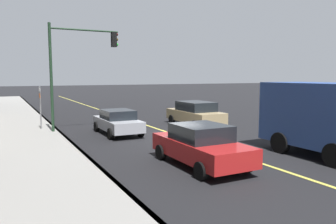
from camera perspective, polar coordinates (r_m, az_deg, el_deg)
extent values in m
plane|color=black|center=(18.61, 1.18, -3.96)|extent=(200.00, 200.00, 0.00)
cube|color=gray|center=(16.47, -22.36, -5.52)|extent=(80.00, 3.58, 0.15)
cube|color=slate|center=(16.69, -16.48, -5.15)|extent=(80.00, 0.16, 0.15)
cube|color=#D8CC4C|center=(18.61, 1.18, -3.94)|extent=(80.00, 0.16, 0.01)
cube|color=tan|center=(21.99, 4.71, -0.68)|extent=(4.63, 1.93, 0.70)
cube|color=black|center=(21.84, 4.86, 1.00)|extent=(2.53, 1.77, 0.61)
cylinder|color=black|center=(21.31, 9.03, -1.91)|extent=(0.60, 0.22, 0.60)
cylinder|color=black|center=(20.26, 4.72, -2.28)|extent=(0.60, 0.22, 0.60)
cylinder|color=black|center=(23.82, 4.67, -0.99)|extent=(0.60, 0.22, 0.60)
cylinder|color=black|center=(22.88, 0.66, -1.27)|extent=(0.60, 0.22, 0.60)
cube|color=#A8AAB2|center=(18.94, -8.73, -2.03)|extent=(4.16, 1.73, 0.59)
cube|color=black|center=(18.80, -8.67, -0.41)|extent=(1.93, 1.59, 0.51)
cylinder|color=black|center=(20.05, -12.26, -2.49)|extent=(0.60, 0.22, 0.60)
cylinder|color=black|center=(20.54, -7.70, -2.20)|extent=(0.60, 0.22, 0.60)
cylinder|color=black|center=(17.44, -9.90, -3.75)|extent=(0.60, 0.22, 0.60)
cylinder|color=black|center=(18.01, -4.76, -3.36)|extent=(0.60, 0.22, 0.60)
cube|color=red|center=(12.27, 5.69, -6.37)|extent=(4.41, 1.89, 0.66)
cube|color=black|center=(12.14, 5.73, -3.53)|extent=(1.94, 1.74, 0.58)
cylinder|color=black|center=(13.13, -1.24, -6.97)|extent=(0.60, 0.22, 0.60)
cylinder|color=black|center=(14.02, 5.62, -6.14)|extent=(0.60, 0.22, 0.60)
cylinder|color=black|center=(10.68, 5.75, -10.13)|extent=(0.60, 0.22, 0.60)
cylinder|color=black|center=(11.76, 13.44, -8.73)|extent=(0.60, 0.22, 0.60)
cube|color=#2D4C93|center=(14.90, 25.82, -0.41)|extent=(5.17, 2.47, 2.57)
cylinder|color=black|center=(16.79, 24.52, -4.10)|extent=(0.90, 0.28, 0.90)
cylinder|color=black|center=(15.02, 18.88, -5.04)|extent=(0.90, 0.28, 0.90)
cylinder|color=black|center=(13.41, 26.92, -6.73)|extent=(0.90, 0.28, 0.90)
cylinder|color=#1E3823|center=(19.71, -19.57, 5.39)|extent=(0.16, 0.16, 6.25)
cylinder|color=#1E3823|center=(20.24, -14.17, 13.59)|extent=(0.10, 3.95, 0.10)
cube|color=black|center=(20.65, -9.36, 12.29)|extent=(0.28, 0.30, 0.90)
sphere|color=#360605|center=(20.74, -8.89, 13.11)|extent=(0.18, 0.18, 0.18)
sphere|color=#392905|center=(20.71, -8.88, 12.28)|extent=(0.18, 0.18, 0.18)
sphere|color=green|center=(20.68, -8.87, 11.46)|extent=(0.18, 0.18, 0.18)
cylinder|color=slate|center=(20.99, -21.22, 0.50)|extent=(0.08, 0.08, 2.70)
cube|color=white|center=(20.92, -21.40, 3.63)|extent=(0.60, 0.02, 0.20)
cube|color=#DB5919|center=(20.93, -21.36, 2.67)|extent=(0.44, 0.02, 0.28)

